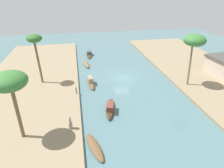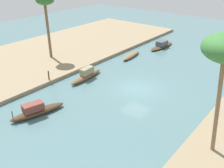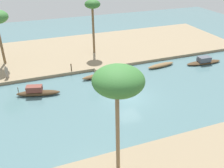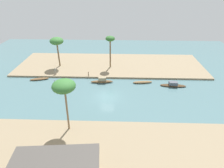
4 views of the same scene
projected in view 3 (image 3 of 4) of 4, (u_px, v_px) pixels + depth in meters
The scene contains 10 objects.
river_water at pixel (129, 97), 26.72m from camera, with size 75.94×75.94×0.00m, color slate.
riverbank_left at pixel (91, 49), 38.98m from camera, with size 45.97×14.95×0.38m, color #937F60.
sampan_with_red_awning at pixel (37, 92), 26.80m from camera, with size 4.76×2.10×1.16m.
sampan_upstream_small at pixel (204, 61), 34.38m from camera, with size 5.32×1.57×1.02m.
sampan_open_hull at pixel (161, 65), 33.51m from camera, with size 4.24×1.37×0.45m.
sampan_near_left_bank at pixel (101, 74), 30.66m from camera, with size 4.81×1.20×1.23m.
person_on_near_bank at pixel (7, 73), 29.62m from camera, with size 0.44×0.44×1.57m.
mooring_post at pixel (71, 67), 31.39m from camera, with size 0.14×0.14×0.97m, color #4C3823.
palm_tree_left_near at pixel (93, 7), 34.28m from camera, with size 2.18×2.18×7.63m.
palm_tree_right_tall at pixel (118, 82), 14.26m from camera, with size 3.10×3.10×7.80m.
Camera 3 is at (9.75, 20.76, 13.90)m, focal length 39.71 mm.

